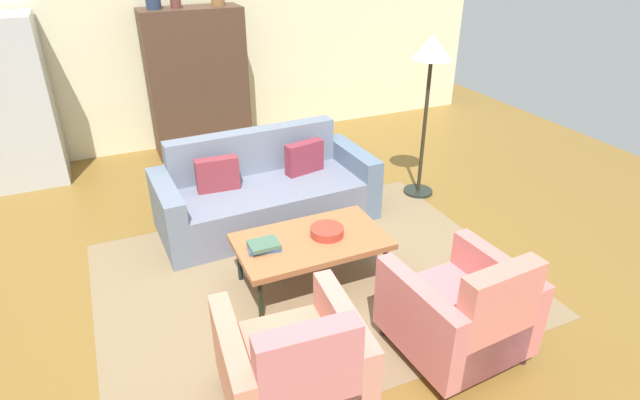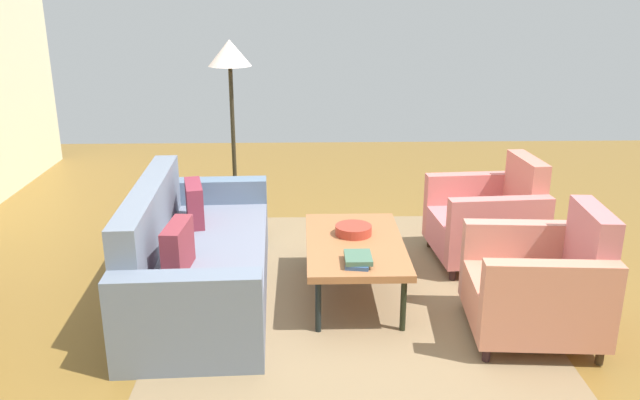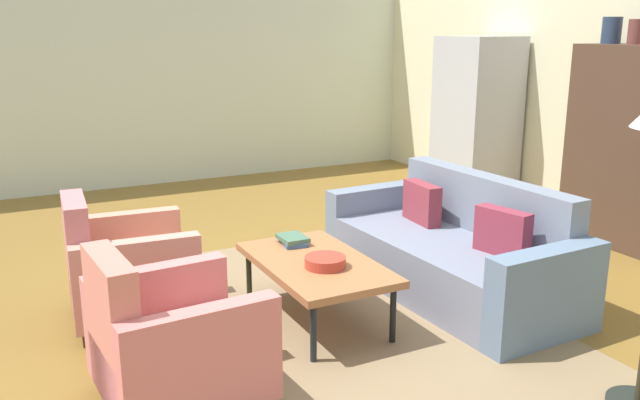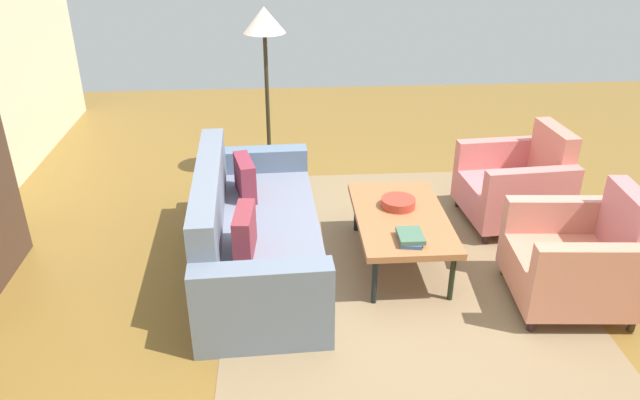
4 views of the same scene
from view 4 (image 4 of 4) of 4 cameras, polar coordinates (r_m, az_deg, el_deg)
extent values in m
plane|color=brown|center=(4.73, 7.95, -7.56)|extent=(10.45, 10.45, 0.00)
cube|color=#866E4E|center=(4.95, 6.78, -5.74)|extent=(3.40, 2.60, 0.01)
cube|color=slate|center=(4.77, -5.62, -4.13)|extent=(1.77, 0.97, 0.42)
cube|color=slate|center=(4.68, -10.15, -2.02)|extent=(1.75, 0.25, 0.86)
cube|color=slate|center=(5.57, -5.87, 1.82)|extent=(0.22, 0.91, 0.62)
cube|color=slate|center=(3.92, -5.40, -10.09)|extent=(0.22, 0.91, 0.62)
cube|color=maroon|center=(5.00, -7.06, 2.11)|extent=(0.42, 0.20, 0.32)
cube|color=maroon|center=(4.20, -7.08, -3.01)|extent=(0.41, 0.15, 0.32)
cylinder|color=black|center=(4.38, 5.13, -7.57)|extent=(0.04, 0.04, 0.38)
cylinder|color=black|center=(5.28, 3.44, -1.07)|extent=(0.04, 0.04, 0.38)
cylinder|color=black|center=(4.49, 12.27, -7.15)|extent=(0.04, 0.04, 0.38)
cylinder|color=black|center=(5.37, 9.38, -0.87)|extent=(0.04, 0.04, 0.38)
cube|color=#A1643B|center=(4.76, 7.63, -1.66)|extent=(1.20, 0.70, 0.05)
cylinder|color=#321D20|center=(4.43, 19.19, -10.97)|extent=(0.05, 0.05, 0.10)
cylinder|color=#3C2714|center=(4.95, 16.90, -6.20)|extent=(0.05, 0.05, 0.10)
cylinder|color=#3C2B1A|center=(4.69, 27.21, -10.37)|extent=(0.05, 0.05, 0.10)
cylinder|color=#362113|center=(5.19, 24.15, -5.93)|extent=(0.05, 0.05, 0.10)
cube|color=tan|center=(4.69, 22.30, -6.25)|extent=(0.62, 0.84, 0.30)
cube|color=#C47174|center=(4.71, 26.53, -3.62)|extent=(0.57, 0.18, 0.78)
cube|color=tan|center=(4.37, 24.10, -7.22)|extent=(0.18, 0.81, 0.56)
cube|color=tan|center=(4.90, 21.23, -2.82)|extent=(0.18, 0.81, 0.56)
cylinder|color=#362122|center=(5.33, 15.25, -3.46)|extent=(0.05, 0.05, 0.10)
cylinder|color=#301F11|center=(5.88, 12.82, -0.17)|extent=(0.05, 0.05, 0.10)
cylinder|color=#3D1D12|center=(5.62, 21.67, -2.85)|extent=(0.05, 0.05, 0.10)
cylinder|color=#311D1D|center=(6.14, 18.78, 0.24)|extent=(0.05, 0.05, 0.10)
cube|color=#D57278|center=(5.64, 17.41, 0.31)|extent=(0.62, 0.84, 0.30)
cube|color=#D47868|center=(5.69, 20.76, 2.67)|extent=(0.57, 0.18, 0.78)
cube|color=#CF7470|center=(5.32, 19.06, -0.06)|extent=(0.18, 0.81, 0.56)
cube|color=#D5736D|center=(5.87, 16.27, 2.92)|extent=(0.18, 0.81, 0.56)
cylinder|color=#AD3829|center=(4.85, 7.37, -0.26)|extent=(0.27, 0.27, 0.07)
cube|color=#35568B|center=(4.40, 8.46, -3.66)|extent=(0.27, 0.19, 0.03)
cube|color=#446852|center=(4.39, 8.49, -3.32)|extent=(0.23, 0.18, 0.03)
cylinder|color=black|center=(6.40, -4.68, 2.42)|extent=(0.32, 0.32, 0.03)
cylinder|color=#2D2819|center=(6.14, -4.94, 8.72)|extent=(0.04, 0.04, 1.45)
cone|color=silver|center=(5.93, -5.27, 16.50)|extent=(0.40, 0.40, 0.24)
camera|label=1|loc=(4.96, 55.66, 15.68)|focal=28.96mm
camera|label=2|loc=(0.76, 86.91, -42.93)|focal=36.35mm
camera|label=3|loc=(8.38, 16.77, 20.98)|focal=37.37mm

